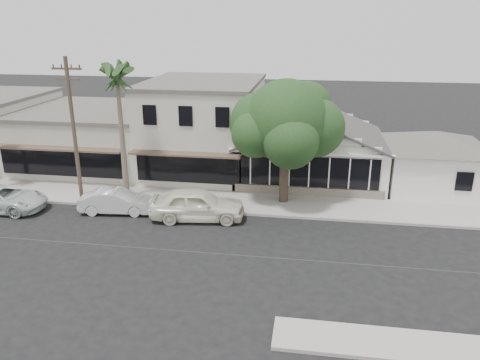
% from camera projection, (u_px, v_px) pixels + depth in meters
% --- Properties ---
extents(ground, '(140.00, 140.00, 0.00)m').
position_uv_depth(ground, '(203.00, 253.00, 23.23)').
color(ground, black).
rests_on(ground, ground).
extents(sidewalk_north, '(90.00, 3.50, 0.15)m').
position_uv_depth(sidewalk_north, '(108.00, 194.00, 30.68)').
color(sidewalk_north, '#9E9991').
rests_on(sidewalk_north, ground).
extents(corner_shop, '(10.40, 8.60, 5.10)m').
position_uv_depth(corner_shop, '(311.00, 143.00, 33.29)').
color(corner_shop, white).
rests_on(corner_shop, ground).
extents(side_cottage, '(6.00, 6.00, 3.00)m').
position_uv_depth(side_cottage, '(432.00, 167.00, 31.55)').
color(side_cottage, white).
rests_on(side_cottage, ground).
extents(row_building_near, '(8.00, 10.00, 6.50)m').
position_uv_depth(row_building_near, '(204.00, 127.00, 35.21)').
color(row_building_near, beige).
rests_on(row_building_near, ground).
extents(row_building_midnear, '(10.00, 10.00, 4.20)m').
position_uv_depth(row_building_midnear, '(93.00, 138.00, 36.90)').
color(row_building_midnear, '#BBB6A8').
rests_on(row_building_midnear, ground).
extents(utility_pole, '(1.80, 0.24, 9.00)m').
position_uv_depth(utility_pole, '(74.00, 129.00, 27.83)').
color(utility_pole, brown).
rests_on(utility_pole, ground).
extents(car_0, '(5.62, 2.83, 1.84)m').
position_uv_depth(car_0, '(197.00, 204.00, 26.83)').
color(car_0, white).
rests_on(car_0, ground).
extents(car_1, '(4.46, 1.96, 1.43)m').
position_uv_depth(car_1, '(117.00, 201.00, 27.82)').
color(car_1, silver).
rests_on(car_1, ground).
extents(car_2, '(5.35, 2.50, 1.48)m').
position_uv_depth(car_2, '(2.00, 198.00, 28.19)').
color(car_2, silver).
rests_on(car_2, ground).
extents(shade_tree, '(6.98, 6.31, 7.75)m').
position_uv_depth(shade_tree, '(285.00, 123.00, 28.02)').
color(shade_tree, '#413227').
rests_on(shade_tree, ground).
extents(palm_east, '(3.46, 3.46, 9.05)m').
position_uv_depth(palm_east, '(117.00, 76.00, 27.64)').
color(palm_east, '#726651').
rests_on(palm_east, ground).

